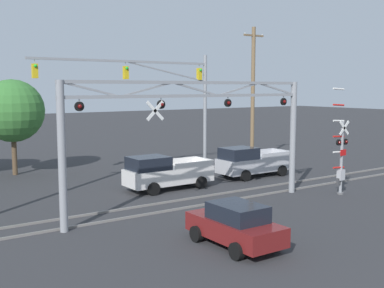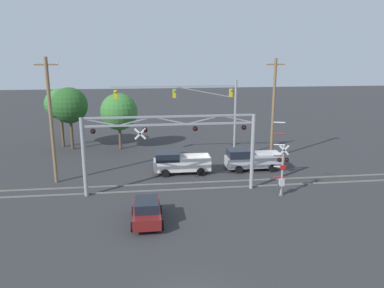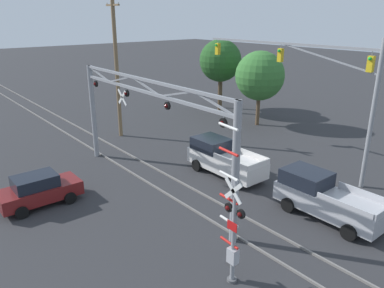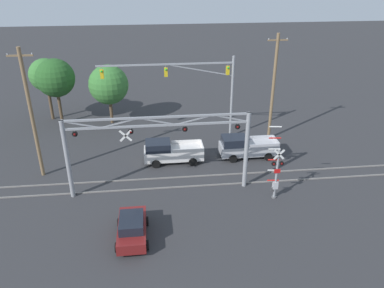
{
  "view_description": "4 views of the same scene",
  "coord_description": "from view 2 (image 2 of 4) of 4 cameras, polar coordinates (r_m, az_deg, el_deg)",
  "views": [
    {
      "loc": [
        -12.66,
        -4.08,
        5.66
      ],
      "look_at": [
        -0.37,
        13.74,
        3.11
      ],
      "focal_mm": 45.0,
      "sensor_mm": 36.0,
      "label": 1
    },
    {
      "loc": [
        -1.84,
        -13.17,
        10.47
      ],
      "look_at": [
        1.48,
        12.86,
        4.02
      ],
      "focal_mm": 35.0,
      "sensor_mm": 36.0,
      "label": 2
    },
    {
      "loc": [
        15.69,
        4.14,
        8.91
      ],
      "look_at": [
        0.6,
        16.45,
        2.16
      ],
      "focal_mm": 35.0,
      "sensor_mm": 36.0,
      "label": 3
    },
    {
      "loc": [
        -0.33,
        -9.78,
        15.25
      ],
      "look_at": [
        2.2,
        12.52,
        4.44
      ],
      "focal_mm": 35.0,
      "sensor_mm": 36.0,
      "label": 4
    }
  ],
  "objects": [
    {
      "name": "background_tree_far_left_verge",
      "position": [
        44.25,
        -19.45,
        5.75
      ],
      "size": [
        3.4,
        3.4,
        6.6
      ],
      "color": "brown",
      "rests_on": "ground_plane"
    },
    {
      "name": "utility_pole_left",
      "position": [
        31.86,
        -20.68,
        3.43
      ],
      "size": [
        1.8,
        0.28,
        10.14
      ],
      "color": "brown",
      "rests_on": "ground_plane"
    },
    {
      "name": "crossing_gantry",
      "position": [
        27.97,
        -3.32,
        0.16
      ],
      "size": [
        13.02,
        0.32,
        5.95
      ],
      "color": "gray",
      "rests_on": "ground_plane"
    },
    {
      "name": "utility_pole_right",
      "position": [
        37.88,
        12.3,
        5.37
      ],
      "size": [
        1.8,
        0.28,
        9.94
      ],
      "color": "brown",
      "rests_on": "ground_plane"
    },
    {
      "name": "crossing_signal_mast",
      "position": [
        28.45,
        13.51,
        -3.89
      ],
      "size": [
        1.28,
        0.35,
        5.65
      ],
      "color": "gray",
      "rests_on": "ground_plane"
    },
    {
      "name": "rail_track_far",
      "position": [
        30.72,
        -3.43,
        -6.05
      ],
      "size": [
        80.0,
        0.08,
        0.1
      ],
      "primitive_type": "cube",
      "color": "gray",
      "rests_on": "ground_plane"
    },
    {
      "name": "background_tree_far_right_verge",
      "position": [
        41.64,
        -11.07,
        4.83
      ],
      "size": [
        4.04,
        4.04,
        6.19
      ],
      "color": "brown",
      "rests_on": "ground_plane"
    },
    {
      "name": "pickup_truck_following",
      "position": [
        34.51,
        8.87,
        -2.37
      ],
      "size": [
        4.98,
        2.09,
        1.94
      ],
      "color": "#B7B7BC",
      "rests_on": "ground_plane"
    },
    {
      "name": "sedan_waiting",
      "position": [
        24.0,
        -6.91,
        -10.09
      ],
      "size": [
        1.96,
        3.83,
        1.57
      ],
      "color": "maroon",
      "rests_on": "ground_plane"
    },
    {
      "name": "background_tree_beyond_span",
      "position": [
        42.71,
        -18.16,
        5.6
      ],
      "size": [
        3.88,
        3.88,
        6.84
      ],
      "color": "brown",
      "rests_on": "ground_plane"
    },
    {
      "name": "traffic_signal_span",
      "position": [
        37.04,
        2.07,
        6.07
      ],
      "size": [
        12.33,
        0.39,
        7.87
      ],
      "color": "gray",
      "rests_on": "ground_plane"
    },
    {
      "name": "pickup_truck_lead",
      "position": [
        33.13,
        -1.99,
        -2.88
      ],
      "size": [
        4.97,
        2.09,
        1.94
      ],
      "color": "silver",
      "rests_on": "ground_plane"
    },
    {
      "name": "rail_track_near",
      "position": [
        29.38,
        -3.23,
        -6.99
      ],
      "size": [
        80.0,
        0.08,
        0.1
      ],
      "primitive_type": "cube",
      "color": "gray",
      "rests_on": "ground_plane"
    }
  ]
}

